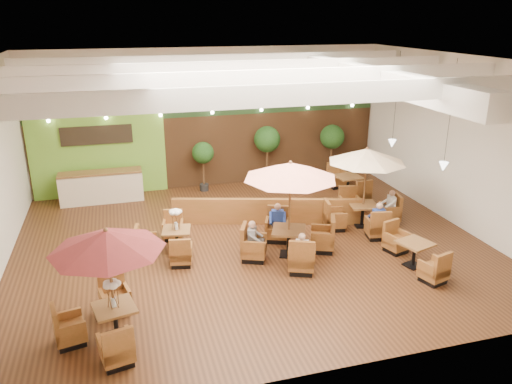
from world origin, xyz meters
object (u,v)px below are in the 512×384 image
object	(u,v)px
topiary_0	(203,155)
diner_1	(278,218)
diner_3	(378,216)
table_5	(348,186)
diner_2	(254,236)
diner_4	(390,203)
table_2	(366,173)
service_counter	(102,187)
booth_divider	(268,211)
table_3	(169,238)
topiary_1	(267,142)
topiary_2	(332,139)
table_1	(290,193)
diner_0	(302,248)
table_0	(106,261)
table_4	(414,255)

from	to	relation	value
topiary_0	diner_1	bearing A→B (deg)	-75.54
diner_1	diner_3	bearing A→B (deg)	-176.13
table_5	diner_2	world-z (taller)	diner_2
diner_4	table_2	bearing A→B (deg)	100.68
service_counter	booth_divider	distance (m)	6.52
table_3	topiary_0	size ratio (longest dim) A/B	1.25
topiary_1	diner_2	size ratio (longest dim) A/B	3.31
topiary_2	topiary_1	bearing A→B (deg)	180.00
topiary_0	booth_divider	bearing A→B (deg)	-69.51
table_3	topiary_1	xyz separation A→B (m)	(4.60, 5.17, 1.39)
booth_divider	table_3	xyz separation A→B (m)	(-3.44, -1.26, 0.00)
table_1	diner_3	bearing A→B (deg)	29.48
topiary_2	diner_0	size ratio (longest dim) A/B	3.28
diner_0	diner_4	size ratio (longest dim) A/B	1.01
service_counter	topiary_1	size ratio (longest dim) A/B	1.22
topiary_2	diner_1	size ratio (longest dim) A/B	3.12
table_0	diner_0	bearing A→B (deg)	5.73
table_1	table_4	distance (m)	3.86
table_2	diner_4	world-z (taller)	table_2
table_0	topiary_2	world-z (taller)	table_0
table_4	diner_3	distance (m)	1.99
table_1	topiary_2	xyz separation A→B (m)	(4.11, 6.31, -0.18)
table_4	topiary_2	bearing A→B (deg)	66.42
topiary_1	topiary_2	bearing A→B (deg)	0.00
diner_1	table_4	bearing A→B (deg)	156.44
topiary_0	diner_3	xyz separation A→B (m)	(4.42, -5.95, -0.74)
diner_1	table_2	bearing A→B (deg)	-157.80
table_1	diner_0	distance (m)	1.60
table_1	diner_1	world-z (taller)	table_1
service_counter	table_0	size ratio (longest dim) A/B	1.14
table_2	table_4	world-z (taller)	table_2
table_1	diner_0	world-z (taller)	table_1
table_0	table_2	distance (m)	9.00
table_1	diner_2	distance (m)	1.60
diner_0	diner_3	world-z (taller)	diner_3
diner_2	diner_3	size ratio (longest dim) A/B	0.98
table_4	diner_4	bearing A→B (deg)	56.06
table_0	topiary_1	world-z (taller)	table_0
table_3	table_4	distance (m)	7.03
diner_4	table_1	bearing A→B (deg)	119.17
table_4	diner_0	size ratio (longest dim) A/B	3.63
diner_4	diner_3	bearing A→B (deg)	145.68
diner_4	diner_2	bearing A→B (deg)	115.55
booth_divider	topiary_1	distance (m)	4.31
booth_divider	diner_0	distance (m)	3.47
service_counter	booth_divider	world-z (taller)	service_counter
table_1	diner_3	size ratio (longest dim) A/B	3.99
table_5	service_counter	bearing A→B (deg)	164.17
topiary_0	diner_3	world-z (taller)	topiary_0
table_1	table_4	size ratio (longest dim) A/B	1.16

